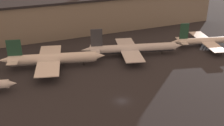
{
  "coord_description": "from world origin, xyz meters",
  "views": [
    {
      "loc": [
        -35.81,
        -76.69,
        53.59
      ],
      "look_at": [
        4.22,
        19.12,
        6.0
      ],
      "focal_mm": 45.0,
      "sensor_mm": 36.0,
      "label": 1
    }
  ],
  "objects": [
    {
      "name": "airplane_1",
      "position": [
        -16.59,
        37.49,
        3.9
      ],
      "size": [
        46.1,
        35.01,
        13.56
      ],
      "rotation": [
        0.0,
        0.0,
        -0.25
      ],
      "color": "white",
      "rests_on": "ground"
    },
    {
      "name": "lamp_post_1",
      "position": [
        58.47,
        75.24,
        13.89
      ],
      "size": [
        1.8,
        1.8,
        21.38
      ],
      "color": "slate",
      "rests_on": "ground"
    },
    {
      "name": "ground",
      "position": [
        0.0,
        0.0,
        0.0
      ],
      "size": [
        600.0,
        600.0,
        0.0
      ],
      "primitive_type": "plane",
      "color": "#26262B"
    },
    {
      "name": "terminal_building",
      "position": [
        0.0,
        84.91,
        10.48
      ],
      "size": [
        191.58,
        30.68,
        20.89
      ],
      "color": "gray",
      "rests_on": "ground"
    },
    {
      "name": "airplane_2",
      "position": [
        21.69,
        35.79,
        3.53
      ],
      "size": [
        49.13,
        32.36,
        14.13
      ],
      "rotation": [
        0.0,
        0.0,
        -0.25
      ],
      "color": "silver",
      "rests_on": "ground"
    },
    {
      "name": "airplane_3",
      "position": [
        64.69,
        31.79,
        2.93
      ],
      "size": [
        41.05,
        32.22,
        12.89
      ],
      "rotation": [
        0.0,
        0.0,
        -0.25
      ],
      "color": "white",
      "rests_on": "ground"
    }
  ]
}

